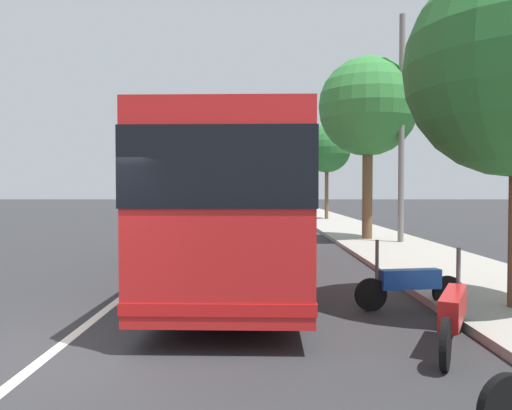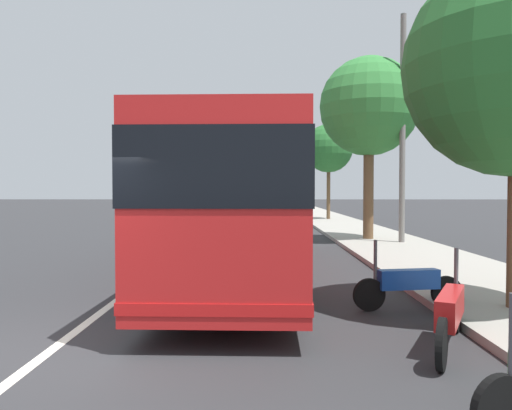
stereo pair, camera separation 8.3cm
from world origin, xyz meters
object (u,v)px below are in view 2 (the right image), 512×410
(coach_bus, at_px, (243,198))
(motorcycle_by_tree, at_px, (408,284))
(car_side_street, at_px, (176,212))
(utility_pole, at_px, (403,131))
(roadside_tree_mid_block, at_px, (369,107))
(car_far_distant, at_px, (259,214))
(roadside_tree_far_block, at_px, (329,149))
(motorcycle_nearest_curb, at_px, (450,313))

(coach_bus, distance_m, motorcycle_by_tree, 4.99)
(car_side_street, xyz_separation_m, utility_pole, (-13.53, -10.96, 3.67))
(roadside_tree_mid_block, distance_m, utility_pole, 1.96)
(car_side_street, distance_m, roadside_tree_mid_block, 16.49)
(car_far_distant, relative_size, roadside_tree_far_block, 0.70)
(coach_bus, relative_size, motorcycle_by_tree, 6.25)
(roadside_tree_far_block, xyz_separation_m, utility_pole, (-15.10, -0.70, -0.62))
(car_far_distant, height_order, car_side_street, car_side_street)
(motorcycle_by_tree, relative_size, roadside_tree_mid_block, 0.27)
(motorcycle_nearest_curb, bearing_deg, car_side_street, 44.46)
(coach_bus, height_order, motorcycle_by_tree, coach_bus)
(car_side_street, xyz_separation_m, roadside_tree_far_block, (1.56, -10.26, 4.28))
(motorcycle_nearest_curb, xyz_separation_m, motorcycle_by_tree, (2.12, -0.08, -0.03))
(car_far_distant, bearing_deg, car_side_street, 58.27)
(car_far_distant, relative_size, utility_pole, 0.54)
(coach_bus, bearing_deg, car_far_distant, 0.08)
(car_side_street, bearing_deg, motorcycle_nearest_curb, 21.14)
(coach_bus, bearing_deg, car_side_street, 15.89)
(roadside_tree_mid_block, bearing_deg, roadside_tree_far_block, -1.15)
(motorcycle_by_tree, height_order, car_side_street, car_side_street)
(roadside_tree_far_block, bearing_deg, roadside_tree_mid_block, 178.85)
(coach_bus, distance_m, motorcycle_nearest_curb, 6.67)
(coach_bus, relative_size, roadside_tree_mid_block, 1.68)
(motorcycle_nearest_curb, height_order, utility_pole, utility_pole)
(motorcycle_nearest_curb, height_order, motorcycle_by_tree, motorcycle_nearest_curb)
(motorcycle_by_tree, bearing_deg, car_side_street, -80.68)
(coach_bus, xyz_separation_m, roadside_tree_mid_block, (7.58, -4.79, 3.54))
(motorcycle_nearest_curb, bearing_deg, coach_bus, 53.77)
(coach_bus, bearing_deg, utility_pole, -41.38)
(car_far_distant, height_order, utility_pole, utility_pole)
(car_side_street, height_order, utility_pole, utility_pole)
(car_side_street, bearing_deg, roadside_tree_far_block, 102.20)
(car_side_street, distance_m, utility_pole, 17.80)
(motorcycle_nearest_curb, bearing_deg, motorcycle_by_tree, 24.75)
(motorcycle_nearest_curb, relative_size, car_far_distant, 0.46)
(car_far_distant, bearing_deg, utility_pole, -157.33)
(motorcycle_nearest_curb, distance_m, motorcycle_by_tree, 2.12)
(motorcycle_by_tree, bearing_deg, roadside_tree_far_block, -104.60)
(motorcycle_by_tree, height_order, car_far_distant, car_far_distant)
(motorcycle_by_tree, xyz_separation_m, roadside_tree_far_block, (25.07, -2.04, 4.52))
(motorcycle_nearest_curb, xyz_separation_m, car_far_distant, (22.76, 2.61, 0.19))
(car_far_distant, distance_m, utility_pole, 12.53)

